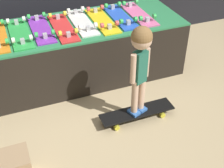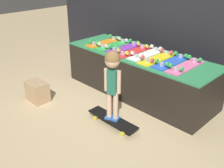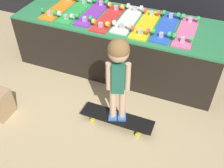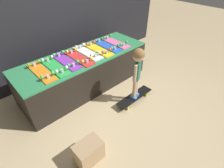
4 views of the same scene
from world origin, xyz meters
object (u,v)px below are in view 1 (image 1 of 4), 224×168
(child, at_px, (141,56))
(skateboard_white_on_rack, at_px, (82,22))
(skateboard_red_on_rack, at_px, (63,27))
(skateboard_blue_on_rack, at_px, (120,16))
(skateboard_pink_on_rack, at_px, (138,13))
(skateboard_purple_on_rack, at_px, (41,28))
(skateboard_on_floor, at_px, (137,113))
(skateboard_yellow_on_rack, at_px, (102,20))
(skateboard_green_on_rack, at_px, (20,33))

(child, bearing_deg, skateboard_white_on_rack, 84.75)
(skateboard_red_on_rack, bearing_deg, skateboard_blue_on_rack, 3.30)
(skateboard_pink_on_rack, xyz_separation_m, child, (-0.42, -0.94, 0.05))
(skateboard_purple_on_rack, xyz_separation_m, skateboard_blue_on_rack, (0.89, -0.02, 0.00))
(skateboard_purple_on_rack, relative_size, skateboard_white_on_rack, 1.00)
(child, bearing_deg, skateboard_purple_on_rack, 106.12)
(skateboard_purple_on_rack, xyz_separation_m, skateboard_on_floor, (0.69, -0.96, -0.60))
(skateboard_blue_on_rack, distance_m, skateboard_pink_on_rack, 0.22)
(skateboard_red_on_rack, distance_m, skateboard_pink_on_rack, 0.89)
(skateboard_pink_on_rack, bearing_deg, skateboard_red_on_rack, -177.91)
(skateboard_white_on_rack, xyz_separation_m, skateboard_yellow_on_rack, (0.22, -0.04, 0.00))
(skateboard_purple_on_rack, bearing_deg, child, -54.37)
(skateboard_red_on_rack, distance_m, skateboard_blue_on_rack, 0.67)
(skateboard_yellow_on_rack, distance_m, child, 0.93)
(skateboard_blue_on_rack, height_order, skateboard_on_floor, skateboard_blue_on_rack)
(skateboard_yellow_on_rack, bearing_deg, skateboard_red_on_rack, -177.67)
(skateboard_green_on_rack, bearing_deg, skateboard_on_floor, -45.52)
(skateboard_yellow_on_rack, distance_m, skateboard_on_floor, 1.10)
(skateboard_purple_on_rack, height_order, skateboard_pink_on_rack, same)
(skateboard_white_on_rack, xyz_separation_m, skateboard_on_floor, (0.24, -0.96, -0.60))
(skateboard_purple_on_rack, xyz_separation_m, skateboard_yellow_on_rack, (0.66, -0.04, 0.00))
(skateboard_green_on_rack, bearing_deg, skateboard_red_on_rack, -2.70)
(skateboard_on_floor, bearing_deg, skateboard_yellow_on_rack, 91.40)
(skateboard_white_on_rack, bearing_deg, skateboard_red_on_rack, -165.92)
(skateboard_green_on_rack, xyz_separation_m, skateboard_yellow_on_rack, (0.89, -0.00, 0.00))
(skateboard_yellow_on_rack, relative_size, skateboard_pink_on_rack, 1.00)
(skateboard_green_on_rack, xyz_separation_m, skateboard_purple_on_rack, (0.22, 0.03, 0.00))
(skateboard_yellow_on_rack, bearing_deg, skateboard_blue_on_rack, 5.24)
(skateboard_pink_on_rack, distance_m, skateboard_on_floor, 1.19)
(child, bearing_deg, skateboard_on_floor, 0.00)
(skateboard_green_on_rack, distance_m, child, 1.30)
(skateboard_blue_on_rack, bearing_deg, skateboard_pink_on_rack, -1.57)
(skateboard_blue_on_rack, relative_size, skateboard_on_floor, 0.93)
(skateboard_green_on_rack, distance_m, skateboard_red_on_rack, 0.44)
(skateboard_blue_on_rack, distance_m, child, 0.97)
(skateboard_green_on_rack, distance_m, skateboard_blue_on_rack, 1.11)
(skateboard_green_on_rack, xyz_separation_m, child, (0.91, -0.93, 0.05))
(skateboard_green_on_rack, xyz_separation_m, skateboard_on_floor, (0.91, -0.93, -0.60))
(skateboard_pink_on_rack, distance_m, child, 1.03)
(skateboard_yellow_on_rack, relative_size, child, 0.77)
(skateboard_green_on_rack, xyz_separation_m, skateboard_white_on_rack, (0.66, 0.03, 0.00))
(skateboard_pink_on_rack, bearing_deg, child, -114.17)
(skateboard_purple_on_rack, height_order, skateboard_blue_on_rack, same)
(skateboard_red_on_rack, height_order, skateboard_yellow_on_rack, same)
(skateboard_red_on_rack, relative_size, skateboard_white_on_rack, 1.00)
(skateboard_green_on_rack, height_order, skateboard_yellow_on_rack, same)
(skateboard_white_on_rack, height_order, skateboard_blue_on_rack, same)
(child, bearing_deg, skateboard_blue_on_rack, 58.57)
(skateboard_purple_on_rack, height_order, skateboard_yellow_on_rack, same)
(skateboard_purple_on_rack, xyz_separation_m, skateboard_pink_on_rack, (1.11, -0.02, 0.00))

